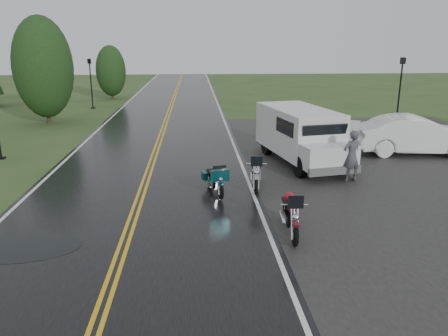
# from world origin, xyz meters

# --- Properties ---
(ground) EXTENTS (120.00, 120.00, 0.00)m
(ground) POSITION_xyz_m (0.00, 0.00, 0.00)
(ground) COLOR #2D471E
(ground) RESTS_ON ground
(road) EXTENTS (8.00, 100.00, 0.04)m
(road) POSITION_xyz_m (0.00, 10.00, 0.02)
(road) COLOR black
(road) RESTS_ON ground
(parking_pad) EXTENTS (14.00, 24.00, 0.03)m
(parking_pad) POSITION_xyz_m (11.00, 5.00, 0.01)
(parking_pad) COLOR black
(parking_pad) RESTS_ON ground
(motorcycle_red) EXTENTS (0.95, 2.23, 1.29)m
(motorcycle_red) POSITION_xyz_m (4.31, -1.92, 0.64)
(motorcycle_red) COLOR #590A17
(motorcycle_red) RESTS_ON ground
(motorcycle_teal) EXTENTS (1.08, 2.02, 1.13)m
(motorcycle_teal) POSITION_xyz_m (2.66, 1.58, 0.57)
(motorcycle_teal) COLOR #043236
(motorcycle_teal) RESTS_ON ground
(motorcycle_silver) EXTENTS (1.06, 2.25, 1.28)m
(motorcycle_silver) POSITION_xyz_m (3.88, 1.97, 0.64)
(motorcycle_silver) COLOR #95979C
(motorcycle_silver) RESTS_ON ground
(van_white) EXTENTS (3.37, 6.32, 2.36)m
(van_white) POSITION_xyz_m (5.86, 3.92, 1.18)
(van_white) COLOR silver
(van_white) RESTS_ON ground
(person_at_van) EXTENTS (0.81, 0.66, 1.92)m
(person_at_van) POSITION_xyz_m (7.57, 3.28, 0.96)
(person_at_van) COLOR #454449
(person_at_van) RESTS_ON ground
(sedan_white) EXTENTS (5.53, 2.50, 1.76)m
(sedan_white) POSITION_xyz_m (11.94, 7.10, 0.88)
(sedan_white) COLOR white
(sedan_white) RESTS_ON ground
(lamp_post_far_left) EXTENTS (0.33, 0.33, 3.83)m
(lamp_post_far_left) POSITION_xyz_m (-6.05, 22.90, 1.91)
(lamp_post_far_left) COLOR black
(lamp_post_far_left) RESTS_ON ground
(lamp_post_far_right) EXTENTS (0.36, 0.36, 4.16)m
(lamp_post_far_right) POSITION_xyz_m (14.55, 14.60, 2.08)
(lamp_post_far_right) COLOR black
(lamp_post_far_right) RESTS_ON ground
(tree_left_mid) EXTENTS (3.61, 3.61, 5.64)m
(tree_left_mid) POSITION_xyz_m (-7.40, 16.43, 2.82)
(tree_left_mid) COLOR #1E3D19
(tree_left_mid) RESTS_ON ground
(tree_left_far) EXTENTS (2.64, 2.64, 4.06)m
(tree_left_far) POSITION_xyz_m (-5.50, 28.51, 2.03)
(tree_left_far) COLOR #1E3D19
(tree_left_far) RESTS_ON ground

